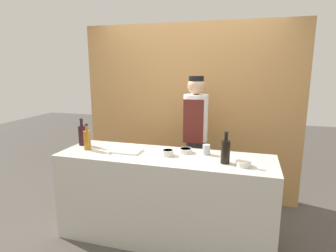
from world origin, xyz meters
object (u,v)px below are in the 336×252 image
bottle_wine (82,135)px  bottle_amber (87,139)px  chef_center (195,138)px  sauce_bowl_green (168,152)px  sauce_bowl_brown (186,150)px  cup_steel (206,150)px  bottle_soy (225,151)px  sauce_bowl_white (243,163)px  cutting_board (126,151)px

bottle_wine → bottle_amber: size_ratio=1.09×
bottle_wine → chef_center: chef_center is taller
sauce_bowl_green → chef_center: size_ratio=0.07×
chef_center → sauce_bowl_brown: bearing=-89.6°
sauce_bowl_brown → sauce_bowl_green: (-0.15, -0.15, 0.01)m
sauce_bowl_green → cup_steel: 0.40m
cup_steel → chef_center: bearing=112.0°
bottle_soy → chef_center: chef_center is taller
sauce_bowl_brown → chef_center: (-0.00, 0.55, -0.00)m
sauce_bowl_white → bottle_amber: (-1.66, 0.07, 0.09)m
sauce_bowl_green → cup_steel: bearing=21.4°
bottle_amber → chef_center: 1.29m
bottle_wine → bottle_soy: bearing=-6.3°
sauce_bowl_green → bottle_wine: size_ratio=0.39×
cutting_board → bottle_amber: bearing=-175.7°
sauce_bowl_white → bottle_soy: bottle_soy is taller
bottle_amber → chef_center: size_ratio=0.17×
bottle_wine → bottle_amber: (0.16, -0.14, -0.01)m
cup_steel → bottle_wine: bearing=-178.4°
sauce_bowl_green → chef_center: 0.71m
sauce_bowl_white → bottle_soy: (-0.17, 0.04, 0.09)m
sauce_bowl_white → cup_steel: 0.46m
bottle_wine → cup_steel: bottle_wine is taller
cup_steel → bottle_amber: bearing=-171.9°
sauce_bowl_green → sauce_bowl_white: 0.76m
sauce_bowl_brown → bottle_soy: bottle_soy is taller
sauce_bowl_brown → sauce_bowl_green: 0.21m
sauce_bowl_brown → bottle_amber: (-1.06, -0.18, 0.09)m
cup_steel → chef_center: 0.59m
sauce_bowl_white → cutting_board: (-1.21, 0.11, -0.02)m
sauce_bowl_white → cutting_board: sauce_bowl_white is taller
sauce_bowl_white → chef_center: chef_center is taller
sauce_bowl_white → cup_steel: (-0.38, 0.26, 0.03)m
cup_steel → sauce_bowl_white: bearing=-34.2°
bottle_soy → bottle_wine: size_ratio=0.98×
sauce_bowl_white → bottle_wine: bottle_wine is taller
bottle_amber → sauce_bowl_white: bearing=-2.6°
cutting_board → cup_steel: size_ratio=3.01×
cutting_board → chef_center: bearing=48.9°
sauce_bowl_white → bottle_wine: size_ratio=0.44×
cutting_board → bottle_amber: 0.46m
sauce_bowl_green → bottle_soy: bottle_soy is taller
cutting_board → sauce_bowl_white: bearing=-5.1°
sauce_bowl_white → chef_center: (-0.60, 0.81, -0.00)m
sauce_bowl_brown → bottle_amber: bearing=-170.2°
cup_steel → cutting_board: bearing=-169.9°
sauce_bowl_green → bottle_soy: bearing=-7.3°
sauce_bowl_white → chef_center: bearing=126.7°
sauce_bowl_white → bottle_soy: size_ratio=0.45×
sauce_bowl_green → bottle_amber: bottle_amber is taller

